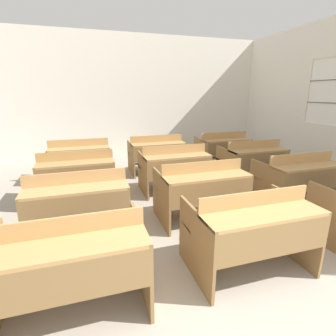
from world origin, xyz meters
TOP-DOWN VIEW (x-y plane):
  - wall_back at (0.00, 6.66)m, footprint 7.20×0.06m
  - bench_front_left at (-1.41, 1.44)m, footprint 1.11×0.75m
  - bench_front_center at (0.17, 1.46)m, footprint 1.11×0.75m
  - bench_second_left at (-1.38, 2.58)m, footprint 1.11×0.75m
  - bench_second_center at (0.17, 2.56)m, footprint 1.11×0.75m
  - bench_second_right at (1.75, 2.57)m, footprint 1.11×0.75m
  - bench_third_left at (-1.41, 3.73)m, footprint 1.11×0.75m
  - bench_third_center at (0.17, 3.70)m, footprint 1.11×0.75m
  - bench_third_right at (1.75, 3.71)m, footprint 1.11×0.75m
  - bench_back_left at (-1.38, 4.85)m, footprint 1.11×0.75m
  - bench_back_center at (0.17, 4.86)m, footprint 1.11×0.75m
  - bench_back_right at (1.76, 4.86)m, footprint 1.11×0.75m
  - wastepaper_bin at (3.32, 5.54)m, footprint 0.27×0.27m

SIDE VIEW (x-z plane):
  - wastepaper_bin at x=3.32m, z-range 0.00..0.38m
  - bench_front_left at x=-1.41m, z-range 0.03..0.84m
  - bench_front_center at x=0.17m, z-range 0.03..0.84m
  - bench_second_left at x=-1.38m, z-range 0.03..0.84m
  - bench_second_center at x=0.17m, z-range 0.03..0.84m
  - bench_second_right at x=1.75m, z-range 0.03..0.84m
  - bench_third_left at x=-1.41m, z-range 0.03..0.84m
  - bench_third_center at x=0.17m, z-range 0.03..0.84m
  - bench_third_right at x=1.75m, z-range 0.03..0.84m
  - bench_back_left at x=-1.38m, z-range 0.03..0.84m
  - bench_back_center at x=0.17m, z-range 0.03..0.84m
  - bench_back_right at x=1.76m, z-range 0.03..0.84m
  - wall_back at x=0.00m, z-range 0.00..3.10m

